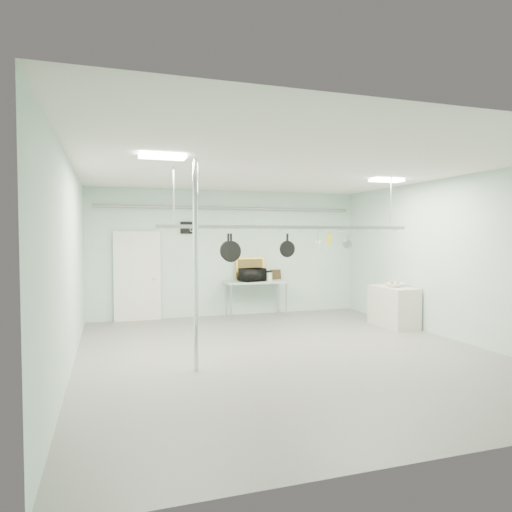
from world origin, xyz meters
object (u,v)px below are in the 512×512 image
object	(u,v)px
chrome_pole	(196,265)
prep_table	(256,284)
microwave	(252,275)
skillet_left	(228,247)
coffee_canister	(269,277)
skillet_right	(287,245)
side_cabinet	(393,307)
fruit_bowl	(395,285)
skillet_mid	(231,248)
pot_rack	(291,226)

from	to	relation	value
chrome_pole	prep_table	distance (m)	4.85
microwave	skillet_left	world-z (taller)	skillet_left
coffee_canister	skillet_right	xyz separation A→B (m)	(-0.78, -3.21, 0.86)
skillet_right	chrome_pole	bearing A→B (deg)	-156.29
chrome_pole	side_cabinet	bearing A→B (deg)	22.41
fruit_bowl	skillet_left	size ratio (longest dim) A/B	0.82
prep_table	side_cabinet	bearing A→B (deg)	-40.79
side_cabinet	skillet_mid	bearing A→B (deg)	-164.86
chrome_pole	microwave	size ratio (longest dim) A/B	5.38
skillet_left	chrome_pole	bearing A→B (deg)	-147.53
prep_table	skillet_mid	xyz separation A→B (m)	(-1.52, -3.30, 1.00)
microwave	skillet_left	size ratio (longest dim) A/B	1.28
prep_table	microwave	size ratio (longest dim) A/B	2.69
skillet_left	skillet_mid	distance (m)	0.05
microwave	skillet_right	bearing A→B (deg)	64.16
chrome_pole	pot_rack	distance (m)	2.19
side_cabinet	pot_rack	size ratio (longest dim) A/B	0.25
prep_table	pot_rack	distance (m)	3.61
prep_table	skillet_left	xyz separation A→B (m)	(-1.56, -3.30, 1.02)
chrome_pole	skillet_mid	size ratio (longest dim) A/B	6.37
chrome_pole	coffee_canister	size ratio (longest dim) A/B	14.73
side_cabinet	microwave	world-z (taller)	microwave
chrome_pole	side_cabinet	xyz separation A→B (m)	(4.85, 2.00, -1.15)
fruit_bowl	skillet_right	bearing A→B (deg)	-160.57
prep_table	fruit_bowl	bearing A→B (deg)	-41.23
coffee_canister	fruit_bowl	size ratio (longest dim) A/B	0.57
chrome_pole	fruit_bowl	size ratio (longest dim) A/B	8.39
prep_table	microwave	bearing A→B (deg)	-142.88
microwave	skillet_mid	size ratio (longest dim) A/B	1.18
side_cabinet	skillet_right	world-z (taller)	skillet_right
microwave	skillet_left	bearing A→B (deg)	46.03
chrome_pole	skillet_right	xyz separation A→B (m)	(1.84, 0.90, 0.28)
pot_rack	skillet_mid	distance (m)	1.18
coffee_canister	fruit_bowl	distance (m)	3.10
skillet_mid	side_cabinet	bearing A→B (deg)	11.57
microwave	skillet_right	xyz separation A→B (m)	(-0.34, -3.21, 0.81)
coffee_canister	skillet_mid	world-z (taller)	skillet_mid
prep_table	fruit_bowl	size ratio (longest dim) A/B	4.19
prep_table	pot_rack	size ratio (longest dim) A/B	0.33
side_cabinet	skillet_mid	world-z (taller)	skillet_mid
prep_table	coffee_canister	world-z (taller)	coffee_canister
chrome_pole	fruit_bowl	distance (m)	5.28
side_cabinet	skillet_left	bearing A→B (deg)	-165.03
pot_rack	skillet_mid	size ratio (longest dim) A/B	9.56
skillet_mid	microwave	bearing A→B (deg)	62.93
pot_rack	coffee_canister	size ratio (longest dim) A/B	22.09
skillet_mid	skillet_right	distance (m)	1.05
prep_table	microwave	xyz separation A→B (m)	(-0.12, -0.09, 0.24)
side_cabinet	skillet_right	xyz separation A→B (m)	(-3.01, -1.10, 1.43)
side_cabinet	fruit_bowl	distance (m)	0.50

